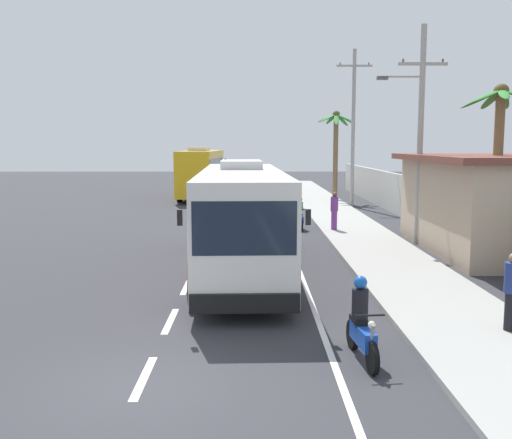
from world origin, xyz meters
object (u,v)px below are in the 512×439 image
coach_bus_far_lane (201,172)px  motorcycle_trailing (361,326)px  pedestrian_near_kerb (512,290)px  palm_nearest (499,139)px  utility_pole_far (353,126)px  coach_bus_foreground (242,214)px  pedestrian_midwalk (334,210)px  motorcycle_beside_bus (300,216)px  palm_third (336,140)px  utility_pole_mid (419,130)px

coach_bus_far_lane → motorcycle_trailing: coach_bus_far_lane is taller
pedestrian_near_kerb → palm_nearest: 10.68m
coach_bus_far_lane → utility_pole_far: 12.75m
coach_bus_foreground → pedestrian_near_kerb: (5.98, -6.82, -0.84)m
utility_pole_far → palm_nearest: 17.34m
coach_bus_foreground → utility_pole_far: size_ratio=1.22×
pedestrian_midwalk → palm_nearest: palm_nearest is taller
coach_bus_far_lane → utility_pole_far: bearing=-30.7°
motorcycle_beside_bus → utility_pole_far: utility_pole_far is taller
motorcycle_beside_bus → palm_nearest: size_ratio=0.31×
coach_bus_far_lane → pedestrian_near_kerb: size_ratio=6.46×
motorcycle_trailing → coach_bus_far_lane: bearing=100.0°
utility_pole_far → palm_third: bearing=98.9°
pedestrian_midwalk → utility_pole_far: bearing=172.7°
utility_pole_far → palm_nearest: size_ratio=1.61×
utility_pole_mid → palm_nearest: size_ratio=1.41×
palm_nearest → motorcycle_beside_bus: bearing=135.5°
pedestrian_near_kerb → motorcycle_beside_bus: bearing=-100.9°
coach_bus_far_lane → motorcycle_beside_bus: size_ratio=5.62×
motorcycle_trailing → utility_pole_mid: (4.74, 13.33, 4.09)m
palm_nearest → palm_third: bearing=98.4°
coach_bus_foreground → coach_bus_far_lane: (-3.60, 26.12, 0.17)m
motorcycle_trailing → utility_pole_far: 28.77m
palm_third → utility_pole_far: bearing=-81.1°
coach_bus_far_lane → palm_third: size_ratio=1.68×
pedestrian_near_kerb → palm_third: size_ratio=0.26×
coach_bus_far_lane → pedestrian_near_kerb: (9.58, -32.94, -1.01)m
coach_bus_far_lane → motorcycle_trailing: size_ratio=5.62×
coach_bus_foreground → palm_third: (6.39, 23.62, 2.60)m
coach_bus_far_lane → pedestrian_near_kerb: 34.32m
utility_pole_far → utility_pole_mid: bearing=-89.1°
pedestrian_near_kerb → motorcycle_trailing: bearing=-1.2°
coach_bus_far_lane → pedestrian_near_kerb: coach_bus_far_lane is taller
motorcycle_beside_bus → pedestrian_midwalk: (1.54, -1.08, 0.42)m
coach_bus_foreground → palm_nearest: size_ratio=1.97×
pedestrian_midwalk → motorcycle_trailing: bearing=0.1°
coach_bus_foreground → palm_third: palm_third is taller
coach_bus_far_lane → palm_nearest: bearing=-60.8°
motorcycle_trailing → pedestrian_midwalk: (1.75, 16.51, 0.42)m
palm_nearest → motorcycle_trailing: bearing=-122.8°
motorcycle_trailing → palm_nearest: bearing=57.2°
motorcycle_beside_bus → palm_third: size_ratio=0.30×
pedestrian_near_kerb → palm_nearest: (3.51, 9.52, 3.31)m
pedestrian_near_kerb → pedestrian_midwalk: bearing=-105.8°
coach_bus_far_lane → palm_nearest: size_ratio=1.73×
coach_bus_foreground → pedestrian_midwalk: 9.36m
coach_bus_foreground → motorcycle_trailing: (2.47, -8.19, -1.21)m
coach_bus_far_lane → motorcycle_trailing: 34.86m
utility_pole_far → coach_bus_foreground: bearing=-109.4°
pedestrian_near_kerb → palm_nearest: palm_nearest is taller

